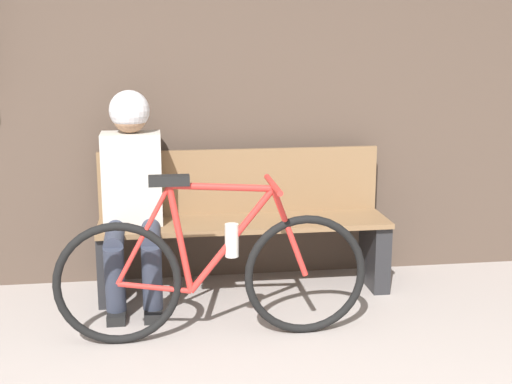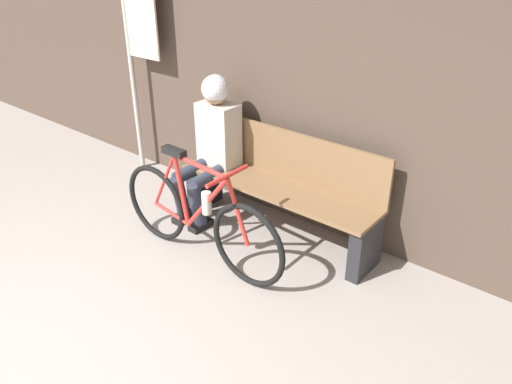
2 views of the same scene
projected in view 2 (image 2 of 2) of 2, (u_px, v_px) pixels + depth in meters
The scene contains 5 objects.
storefront_wall at pixel (297, 19), 3.71m from camera, with size 12.00×0.56×3.20m.
park_bench_near at pixel (281, 189), 4.02m from camera, with size 1.73×0.42×0.85m.
bicycle at pixel (198, 219), 3.70m from camera, with size 1.60×0.40×0.87m.
person_seated at pixel (212, 138), 4.17m from camera, with size 0.34×0.59×1.23m.
banner_pole at pixel (135, 15), 4.54m from camera, with size 0.45×0.05×2.39m.
Camera 2 is at (2.21, -0.35, 2.26)m, focal length 35.00 mm.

